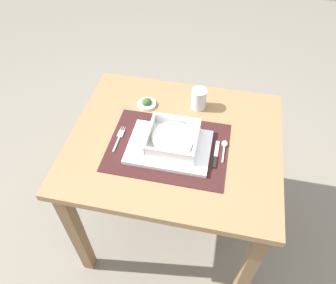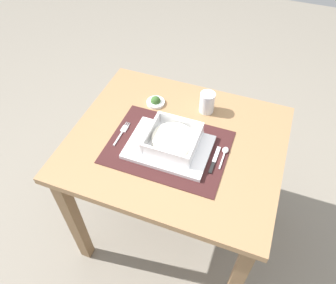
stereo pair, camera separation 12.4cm
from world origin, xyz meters
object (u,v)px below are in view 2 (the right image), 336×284
dining_table (176,158)px  drinking_glass (207,103)px  butter_knife (214,161)px  condiment_saucer (156,102)px  porridge_bowl (173,140)px  fork (123,132)px  spoon (225,152)px

dining_table → drinking_glass: drinking_glass is taller
butter_knife → condiment_saucer: bearing=144.4°
butter_knife → porridge_bowl: bearing=173.4°
fork → porridge_bowl: bearing=4.3°
spoon → drinking_glass: size_ratio=1.20×
dining_table → porridge_bowl: size_ratio=4.40×
dining_table → butter_knife: bearing=-18.5°
fork → spoon: bearing=9.5°
dining_table → butter_knife: size_ratio=6.27×
porridge_bowl → dining_table: bearing=87.3°
fork → spoon: size_ratio=1.23×
fork → drinking_glass: drinking_glass is taller
porridge_bowl → spoon: (0.20, 0.04, -0.03)m
condiment_saucer → spoon: bearing=-26.2°
dining_table → porridge_bowl: porridge_bowl is taller
dining_table → fork: bearing=-170.2°
butter_knife → condiment_saucer: size_ratio=1.68×
porridge_bowl → drinking_glass: size_ratio=2.08×
condiment_saucer → porridge_bowl: bearing=-53.6°
condiment_saucer → dining_table: bearing=-47.6°
porridge_bowl → spoon: bearing=10.7°
dining_table → drinking_glass: bearing=73.1°
porridge_bowl → spoon: porridge_bowl is taller
drinking_glass → condiment_saucer: size_ratio=1.15×
porridge_bowl → condiment_saucer: (-0.15, 0.21, -0.03)m
dining_table → butter_knife: 0.21m
butter_knife → condiment_saucer: (-0.32, 0.23, 0.00)m
dining_table → drinking_glass: (0.06, 0.21, 0.15)m
spoon → condiment_saucer: condiment_saucer is taller
porridge_bowl → drinking_glass: 0.25m
dining_table → spoon: size_ratio=7.63×
dining_table → condiment_saucer: bearing=132.4°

